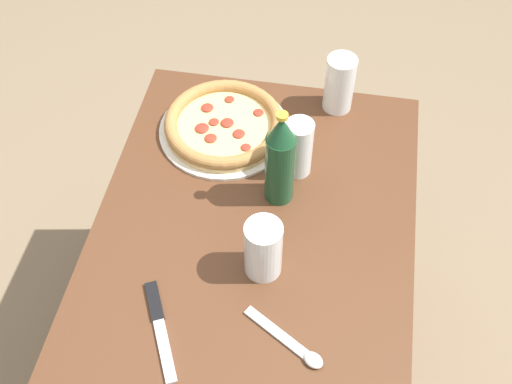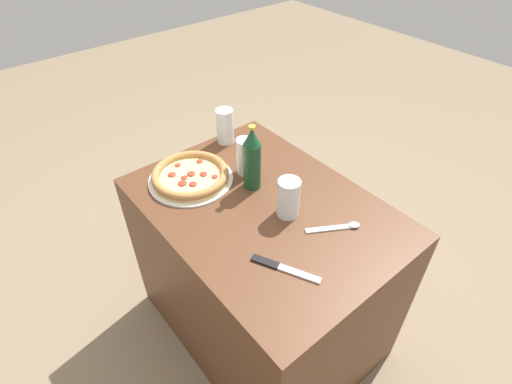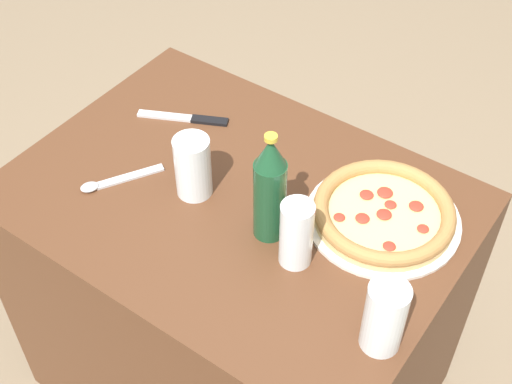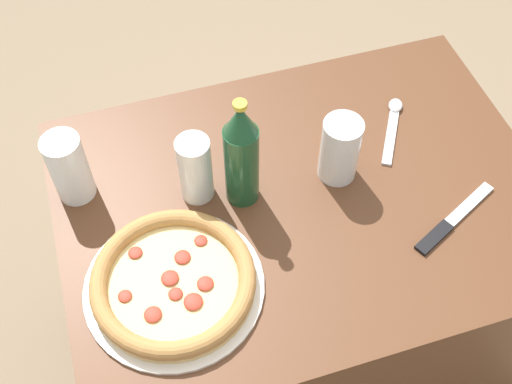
% 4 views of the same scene
% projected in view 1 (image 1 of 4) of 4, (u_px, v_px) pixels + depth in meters
% --- Properties ---
extents(ground_plane, '(8.00, 8.00, 0.00)m').
position_uv_depth(ground_plane, '(253.00, 370.00, 2.00)').
color(ground_plane, '#847056').
extents(table, '(0.97, 0.71, 0.76)m').
position_uv_depth(table, '(253.00, 314.00, 1.70)').
color(table, '#56331E').
rests_on(table, ground_plane).
extents(pizza_margherita, '(0.32, 0.32, 0.05)m').
position_uv_depth(pizza_margherita, '(224.00, 125.00, 1.58)').
color(pizza_margherita, silver).
rests_on(pizza_margherita, table).
extents(glass_orange_juice, '(0.08, 0.08, 0.14)m').
position_uv_depth(glass_orange_juice, '(263.00, 251.00, 1.30)').
color(glass_orange_juice, white).
rests_on(glass_orange_juice, table).
extents(glass_iced_tea, '(0.07, 0.07, 0.15)m').
position_uv_depth(glass_iced_tea, '(298.00, 150.00, 1.47)').
color(glass_iced_tea, white).
rests_on(glass_iced_tea, table).
extents(glass_lemonade, '(0.07, 0.07, 0.15)m').
position_uv_depth(glass_lemonade, '(339.00, 85.00, 1.59)').
color(glass_lemonade, white).
rests_on(glass_lemonade, table).
extents(beer_bottle, '(0.07, 0.07, 0.26)m').
position_uv_depth(beer_bottle, '(280.00, 159.00, 1.37)').
color(beer_bottle, '#194728').
rests_on(beer_bottle, table).
extents(knife, '(0.21, 0.12, 0.01)m').
position_uv_depth(knife, '(160.00, 325.00, 1.27)').
color(knife, black).
rests_on(knife, table).
extents(spoon, '(0.12, 0.17, 0.01)m').
position_uv_depth(spoon, '(294.00, 346.00, 1.24)').
color(spoon, silver).
rests_on(spoon, table).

